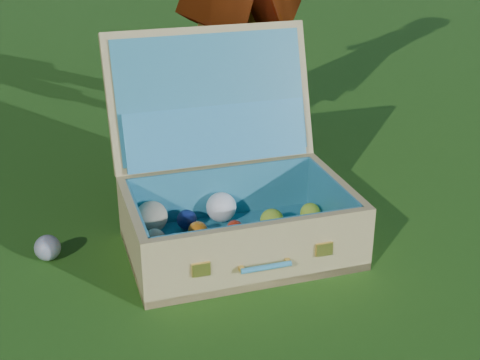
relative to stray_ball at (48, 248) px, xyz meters
name	(u,v)px	position (x,y,z in m)	size (l,w,h in m)	color
ground	(189,242)	(0.37, 0.10, -0.04)	(60.00, 60.00, 0.00)	#215114
stray_ball	(48,248)	(0.00, 0.00, 0.00)	(0.07, 0.07, 0.07)	teal
suitcase	(227,186)	(0.48, 0.14, 0.12)	(0.74, 0.72, 0.56)	tan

